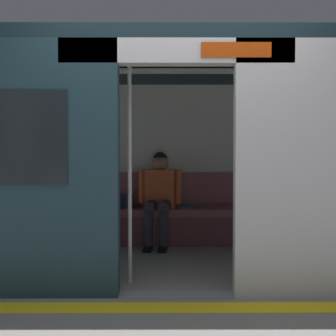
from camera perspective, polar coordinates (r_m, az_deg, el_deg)
The scene contains 8 objects.
ground_plane at distance 3.86m, azimuth 1.07°, elevation -15.92°, with size 60.00×60.00×0.00m, color gray.
platform_edge_strip at distance 3.58m, azimuth 1.18°, elevation -17.34°, with size 8.00×0.24×0.01m, color yellow.
train_car at distance 4.81m, azimuth 0.05°, elevation 5.24°, with size 6.40×2.59×2.23m.
bench_seat at distance 5.81m, azimuth 0.62°, elevation -6.24°, with size 2.88×0.44×0.47m.
person_seated at distance 5.72m, azimuth -1.11°, elevation -3.06°, with size 0.55×0.70×1.20m.
handbag at distance 5.87m, azimuth -5.71°, elevation -4.24°, with size 0.26×0.15×0.17m.
book at distance 5.87m, azimuth 2.47°, elevation -4.93°, with size 0.15×0.22×0.03m, color #26598C.
grab_pole_door at distance 4.06m, azimuth -4.90°, elevation -0.07°, with size 0.04×0.04×2.09m, color silver.
Camera 1 is at (0.08, 3.68, 1.18)m, focal length 47.80 mm.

